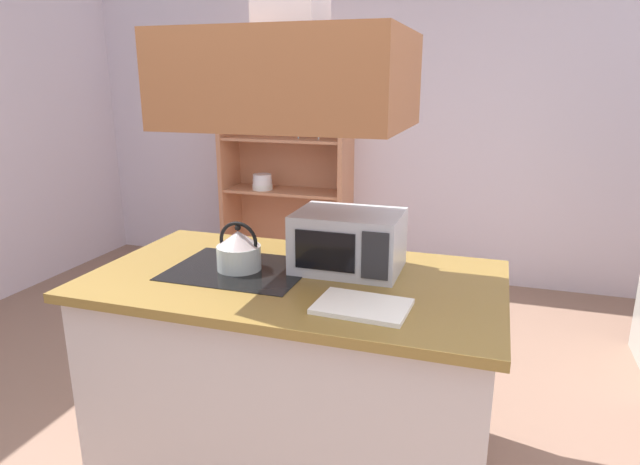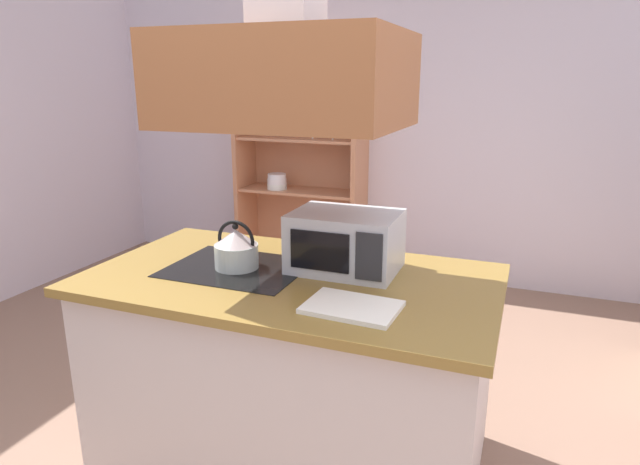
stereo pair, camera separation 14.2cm
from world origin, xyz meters
TOP-DOWN VIEW (x-y plane):
  - wall_back at (0.00, 3.00)m, footprint 6.00×0.12m
  - kitchen_island at (-0.02, 0.31)m, footprint 1.75×0.99m
  - range_hood at (-0.02, 0.31)m, footprint 0.90×0.70m
  - dish_cabinet at (-1.02, 2.78)m, footprint 1.15×0.40m
  - kettle at (-0.28, 0.31)m, footprint 0.20×0.20m
  - cutting_board at (0.34, 0.07)m, footprint 0.35×0.26m
  - microwave at (0.17, 0.47)m, footprint 0.46×0.35m

SIDE VIEW (x-z plane):
  - kitchen_island at x=-0.02m, z-range 0.00..0.90m
  - dish_cabinet at x=-1.02m, z-range -0.11..1.74m
  - cutting_board at x=0.34m, z-range 0.90..0.92m
  - kettle at x=-0.28m, z-range 0.88..1.10m
  - microwave at x=0.17m, z-range 0.90..1.16m
  - wall_back at x=0.00m, z-range 0.00..2.70m
  - range_hood at x=-0.02m, z-range 1.23..2.40m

